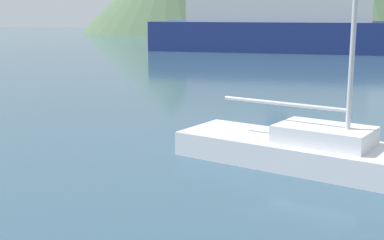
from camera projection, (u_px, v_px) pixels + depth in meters
The scene contains 2 objects.
sailboat_inner at pixel (324, 151), 13.33m from camera, with size 7.87×5.02×9.85m.
ferry_distant at pixel (279, 23), 52.90m from camera, with size 24.96×10.74×7.67m.
Camera 1 is at (1.99, 1.11, 3.90)m, focal length 50.00 mm.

